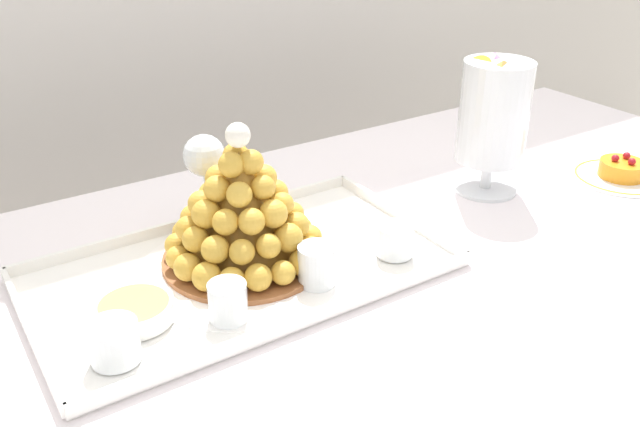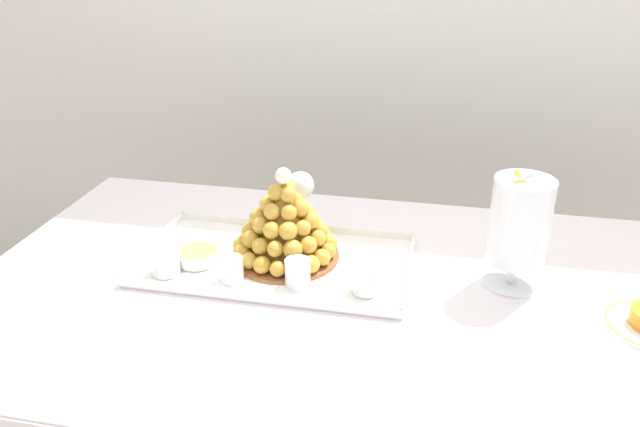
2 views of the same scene
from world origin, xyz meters
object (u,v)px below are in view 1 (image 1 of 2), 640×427
at_px(dessert_cup_centre, 317,267).
at_px(fruit_tart_plate, 621,173).
at_px(croquembouche, 242,213).
at_px(dessert_cup_left, 114,343).
at_px(wine_glass, 204,160).
at_px(dessert_cup_mid_left, 228,303).
at_px(creme_brulee_ramekin, 135,310).
at_px(serving_tray, 242,270).
at_px(dessert_cup_mid_right, 395,241).
at_px(macaron_goblet, 494,114).

relative_size(dessert_cup_centre, fruit_tart_plate, 0.34).
xyz_separation_m(croquembouche, dessert_cup_left, (-0.23, -0.12, -0.06)).
distance_m(dessert_cup_centre, fruit_tart_plate, 0.69).
bearing_deg(fruit_tart_plate, wine_glass, 161.56).
distance_m(fruit_tart_plate, wine_glass, 0.79).
relative_size(dessert_cup_mid_left, wine_glass, 0.32).
bearing_deg(dessert_cup_centre, fruit_tart_plate, -0.10).
xyz_separation_m(croquembouche, creme_brulee_ramekin, (-0.19, -0.06, -0.06)).
relative_size(dessert_cup_left, fruit_tart_plate, 0.35).
distance_m(serving_tray, fruit_tart_plate, 0.77).
relative_size(serving_tray, fruit_tart_plate, 3.47).
xyz_separation_m(dessert_cup_mid_right, macaron_goblet, (0.30, 0.10, 0.12)).
height_order(serving_tray, dessert_cup_left, dessert_cup_left).
bearing_deg(macaron_goblet, serving_tray, -178.37).
relative_size(macaron_goblet, wine_glass, 1.56).
distance_m(macaron_goblet, wine_glass, 0.51).
bearing_deg(dessert_cup_mid_left, creme_brulee_ramekin, 147.97).
relative_size(macaron_goblet, fruit_tart_plate, 1.47).
distance_m(croquembouche, dessert_cup_mid_left, 0.16).
distance_m(serving_tray, creme_brulee_ramekin, 0.18).
relative_size(croquembouche, dessert_cup_mid_left, 4.67).
height_order(dessert_cup_mid_left, dessert_cup_centre, dessert_cup_centre).
height_order(dessert_cup_left, dessert_cup_mid_right, dessert_cup_left).
bearing_deg(dessert_cup_mid_left, macaron_goblet, 11.19).
height_order(dessert_cup_mid_right, macaron_goblet, macaron_goblet).
distance_m(dessert_cup_mid_left, dessert_cup_mid_right, 0.28).
height_order(creme_brulee_ramekin, macaron_goblet, macaron_goblet).
bearing_deg(creme_brulee_ramekin, dessert_cup_left, -125.49).
xyz_separation_m(dessert_cup_centre, wine_glass, (-0.05, 0.25, 0.09)).
relative_size(croquembouche, fruit_tart_plate, 1.42).
relative_size(serving_tray, dessert_cup_mid_left, 11.43).
height_order(serving_tray, wine_glass, wine_glass).
relative_size(dessert_cup_mid_right, wine_glass, 0.34).
relative_size(serving_tray, dessert_cup_centre, 10.21).
bearing_deg(fruit_tart_plate, dessert_cup_mid_left, -179.50).
relative_size(dessert_cup_mid_right, macaron_goblet, 0.22).
distance_m(dessert_cup_mid_right, wine_glass, 0.32).
xyz_separation_m(serving_tray, wine_glass, (0.02, 0.15, 0.12)).
relative_size(croquembouche, dessert_cup_centre, 4.18).
relative_size(dessert_cup_centre, macaron_goblet, 0.23).
height_order(dessert_cup_mid_left, dessert_cup_mid_right, dessert_cup_mid_left).
xyz_separation_m(dessert_cup_left, wine_glass, (0.24, 0.26, 0.09)).
bearing_deg(dessert_cup_mid_left, dessert_cup_centre, 3.40).
relative_size(serving_tray, creme_brulee_ramekin, 5.95).
height_order(dessert_cup_centre, dessert_cup_mid_right, dessert_cup_centre).
relative_size(croquembouche, dessert_cup_mid_right, 4.42).
xyz_separation_m(croquembouche, macaron_goblet, (0.49, -0.01, 0.06)).
bearing_deg(dessert_cup_left, croquembouche, 27.39).
distance_m(serving_tray, croquembouche, 0.09).
bearing_deg(serving_tray, wine_glass, 82.34).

